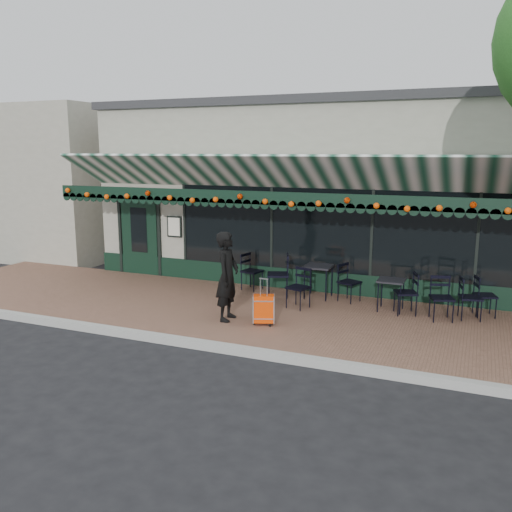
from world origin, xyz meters
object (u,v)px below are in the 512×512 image
at_px(chair_a_right, 470,298).
at_px(chair_b_front, 298,288).
at_px(woman, 227,276).
at_px(cafe_table_b, 319,269).
at_px(chair_b_left, 278,275).
at_px(cafe_table_a, 391,283).
at_px(chair_a_front, 442,298).
at_px(chair_solo, 252,272).
at_px(suitcase, 264,309).
at_px(chair_a_extra, 485,296).
at_px(chair_a_left, 406,293).
at_px(chair_b_right, 349,283).

bearing_deg(chair_a_right, chair_b_front, 86.28).
bearing_deg(chair_a_right, woman, 99.83).
height_order(cafe_table_b, chair_b_left, chair_b_left).
height_order(woman, cafe_table_a, woman).
bearing_deg(cafe_table_b, chair_a_front, -14.42).
bearing_deg(chair_a_front, cafe_table_b, 147.12).
height_order(woman, chair_a_right, woman).
relative_size(chair_b_left, chair_b_front, 1.16).
distance_m(chair_b_front, chair_solo, 1.83).
distance_m(cafe_table_a, chair_a_right, 1.55).
xyz_separation_m(woman, chair_a_right, (4.42, 1.86, -0.45)).
relative_size(suitcase, chair_a_right, 1.05).
bearing_deg(chair_a_extra, cafe_table_b, 71.99).
height_order(chair_a_left, chair_b_front, chair_a_left).
relative_size(suitcase, chair_a_left, 1.03).
xyz_separation_m(chair_a_extra, chair_solo, (-5.17, 0.14, 0.03)).
bearing_deg(chair_a_extra, suitcase, 102.79).
xyz_separation_m(chair_a_extra, chair_b_right, (-2.77, 0.02, 0.01)).
bearing_deg(cafe_table_a, chair_solo, 171.70).
xyz_separation_m(chair_a_left, chair_a_right, (1.23, 0.13, -0.01)).
distance_m(chair_b_left, chair_b_front, 1.00).
bearing_deg(chair_a_right, suitcase, 104.24).
bearing_deg(woman, chair_b_front, -42.38).
relative_size(suitcase, chair_b_front, 1.05).
bearing_deg(chair_b_right, chair_b_left, 120.51).
bearing_deg(chair_a_front, chair_b_right, 143.67).
bearing_deg(chair_solo, cafe_table_b, -79.60).
height_order(woman, suitcase, woman).
height_order(chair_b_left, chair_b_front, chair_b_left).
height_order(cafe_table_b, chair_solo, chair_solo).
bearing_deg(suitcase, chair_a_extra, 8.60).
height_order(cafe_table_a, chair_b_front, chair_b_front).
bearing_deg(chair_solo, suitcase, -139.53).
bearing_deg(cafe_table_a, chair_a_left, -22.04).
height_order(suitcase, chair_solo, suitcase).
relative_size(cafe_table_b, chair_a_extra, 0.89).
distance_m(chair_a_extra, chair_b_front, 3.77).
bearing_deg(chair_b_right, chair_solo, 109.88).
height_order(chair_a_front, chair_b_front, chair_a_front).
bearing_deg(chair_a_left, chair_b_left, -116.32).
relative_size(cafe_table_b, chair_b_front, 0.86).
height_order(woman, chair_a_front, woman).
bearing_deg(chair_b_left, cafe_table_b, 86.66).
xyz_separation_m(chair_b_left, chair_solo, (-0.79, 0.34, -0.06)).
bearing_deg(chair_b_front, cafe_table_b, 96.96).
height_order(cafe_table_b, chair_a_left, chair_a_left).
height_order(suitcase, chair_a_front, suitcase).
xyz_separation_m(woman, cafe_table_a, (2.88, 1.86, -0.28)).
bearing_deg(chair_solo, cafe_table_a, -85.61).
xyz_separation_m(suitcase, chair_a_right, (3.65, 1.88, 0.13)).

